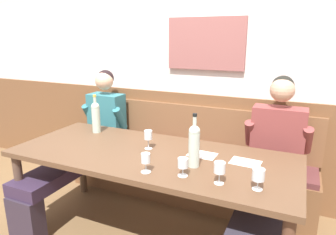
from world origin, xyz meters
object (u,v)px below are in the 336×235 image
dining_table (151,162)px  person_center_right_seat (85,141)px  wine_glass_near_bucket (183,164)px  person_left_seat (271,172)px  wine_glass_center_rear (220,169)px  wine_glass_center_front (146,159)px  wine_bottle_green_tall (194,144)px  wall_bench (184,172)px  wine_bottle_amber_mid (96,116)px  wine_glass_mid_right (148,136)px  wine_glass_mid_left (258,175)px

dining_table → person_center_right_seat: person_center_right_seat is taller
dining_table → wine_glass_near_bucket: 0.48m
person_left_seat → wine_glass_center_rear: (-0.26, -0.59, 0.23)m
wine_glass_center_front → wine_glass_center_rear: 0.49m
wine_bottle_green_tall → wall_bench: bearing=115.1°
wine_glass_center_front → dining_table: bearing=111.5°
wine_bottle_amber_mid → wine_glass_center_front: size_ratio=2.69×
wine_glass_center_front → wine_glass_mid_right: bearing=115.6°
wine_bottle_green_tall → wine_glass_near_bucket: bearing=-94.5°
wine_bottle_green_tall → wine_glass_mid_left: (0.45, -0.16, -0.07)m
person_left_seat → wine_bottle_green_tall: 0.70m
wine_bottle_green_tall → wine_glass_mid_right: bearing=159.4°
person_center_right_seat → wine_glass_mid_left: person_center_right_seat is taller
person_left_seat → wine_glass_center_rear: size_ratio=9.49×
wall_bench → wine_glass_center_rear: 1.29m
wine_bottle_amber_mid → wine_glass_near_bucket: (1.07, -0.52, -0.07)m
wall_bench → wine_glass_mid_right: size_ratio=16.25×
wine_bottle_green_tall → wine_glass_mid_left: wine_bottle_green_tall is taller
wine_bottle_amber_mid → wine_glass_near_bucket: 1.20m
wine_bottle_amber_mid → person_center_right_seat: bearing=162.1°
dining_table → person_center_right_seat: bearing=160.4°
wine_glass_mid_right → person_left_seat: bearing=14.8°
person_center_right_seat → wine_bottle_green_tall: size_ratio=3.52×
wine_bottle_green_tall → wine_glass_center_rear: (0.23, -0.18, -0.06)m
wall_bench → person_center_right_seat: size_ratio=1.88×
wall_bench → wine_glass_near_bucket: (0.37, -0.98, 0.55)m
wine_glass_center_front → wine_glass_center_rear: bearing=5.1°
person_center_right_seat → wine_bottle_green_tall: (1.29, -0.42, 0.30)m
dining_table → wine_glass_near_bucket: size_ratio=17.91×
wine_bottle_green_tall → dining_table: bearing=166.5°
wine_glass_mid_left → wine_glass_near_bucket: 0.46m
person_center_right_seat → person_left_seat: person_left_seat is taller
person_left_seat → wine_glass_near_bucket: 0.80m
person_center_right_seat → wine_bottle_green_tall: bearing=-17.9°
wine_glass_mid_left → wine_glass_center_rear: bearing=-174.7°
wine_glass_center_front → wine_glass_mid_left: (0.71, 0.06, 0.00)m
dining_table → wine_glass_center_rear: (0.61, -0.27, 0.17)m
wine_glass_mid_right → wine_glass_near_bucket: bearing=-38.2°
wine_bottle_green_tall → wine_glass_mid_right: wine_bottle_green_tall is taller
wine_glass_near_bucket → wine_bottle_amber_mid: bearing=154.1°
wall_bench → dining_table: bearing=-90.0°
wine_bottle_green_tall → wine_glass_near_bucket: size_ratio=3.09×
dining_table → wine_bottle_amber_mid: wine_bottle_amber_mid is taller
wall_bench → wine_glass_center_front: bearing=-83.2°
wine_glass_mid_right → dining_table: bearing=-50.1°
wine_glass_center_rear → wine_glass_mid_left: 0.23m
wine_glass_center_front → wine_glass_near_bucket: 0.25m
person_center_right_seat → wine_glass_center_front: size_ratio=10.00×
wine_glass_center_rear → wine_glass_mid_right: size_ratio=0.91×
wall_bench → wine_bottle_amber_mid: 1.05m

